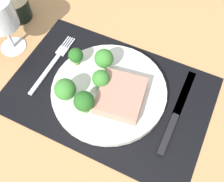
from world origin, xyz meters
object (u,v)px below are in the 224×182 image
Objects in this scene: knife at (175,117)px; steak at (121,96)px; fork at (53,63)px; plate at (109,91)px.

steak is at bearing -169.93° from knife.
fork is 0.83× the size of knife.
knife is (12.30, 1.75, -2.70)cm from steak.
steak is 0.56× the size of fork.
fork is 31.94cm from knife.
fork is (-19.63, 2.64, -2.75)cm from steak.
plate is 15.82cm from knife.
knife is at bearing 0.62° from fork.
fork is at bearing 174.96° from plate.
steak is at bearing -19.26° from plate.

